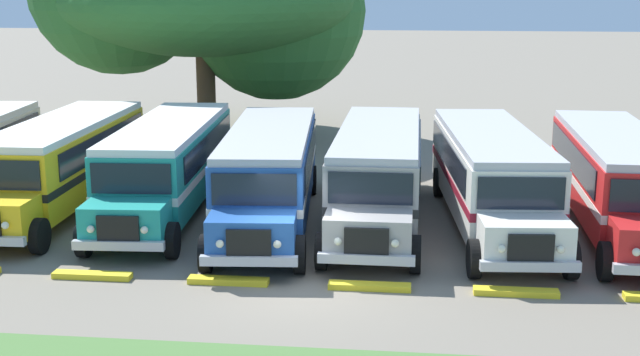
# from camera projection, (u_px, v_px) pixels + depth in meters

# --- Properties ---
(ground_plane) EXTENTS (220.00, 220.00, 0.00)m
(ground_plane) POSITION_uv_depth(u_px,v_px,m) (299.00, 284.00, 20.62)
(ground_plane) COLOR slate
(parked_bus_slot_1) EXTENTS (2.90, 10.87, 2.82)m
(parked_bus_slot_1) POSITION_uv_depth(u_px,v_px,m) (63.00, 159.00, 27.40)
(parked_bus_slot_1) COLOR yellow
(parked_bus_slot_1) RESTS_ON ground_plane
(parked_bus_slot_2) EXTENTS (3.21, 10.92, 2.82)m
(parked_bus_slot_2) POSITION_uv_depth(u_px,v_px,m) (168.00, 162.00, 26.99)
(parked_bus_slot_2) COLOR teal
(parked_bus_slot_2) RESTS_ON ground_plane
(parked_bus_slot_3) EXTENTS (3.44, 10.96, 2.82)m
(parked_bus_slot_3) POSITION_uv_depth(u_px,v_px,m) (269.00, 170.00, 25.81)
(parked_bus_slot_3) COLOR #23519E
(parked_bus_slot_3) RESTS_ON ground_plane
(parked_bus_slot_4) EXTENTS (2.73, 10.85, 2.82)m
(parked_bus_slot_4) POSITION_uv_depth(u_px,v_px,m) (378.00, 170.00, 25.90)
(parked_bus_slot_4) COLOR #9E9993
(parked_bus_slot_4) RESTS_ON ground_plane
(parked_bus_slot_5) EXTENTS (3.44, 10.96, 2.82)m
(parked_bus_slot_5) POSITION_uv_depth(u_px,v_px,m) (491.00, 173.00, 25.42)
(parked_bus_slot_5) COLOR silver
(parked_bus_slot_5) RESTS_ON ground_plane
(parked_bus_slot_6) EXTENTS (2.87, 10.86, 2.82)m
(parked_bus_slot_6) POSITION_uv_depth(u_px,v_px,m) (617.00, 176.00, 25.07)
(parked_bus_slot_6) COLOR red
(parked_bus_slot_6) RESTS_ON ground_plane
(curb_wheelstop_2) EXTENTS (2.00, 0.36, 0.15)m
(curb_wheelstop_2) POSITION_uv_depth(u_px,v_px,m) (92.00, 275.00, 20.99)
(curb_wheelstop_2) COLOR yellow
(curb_wheelstop_2) RESTS_ON ground_plane
(curb_wheelstop_3) EXTENTS (2.00, 0.36, 0.15)m
(curb_wheelstop_3) POSITION_uv_depth(u_px,v_px,m) (228.00, 281.00, 20.61)
(curb_wheelstop_3) COLOR yellow
(curb_wheelstop_3) RESTS_ON ground_plane
(curb_wheelstop_4) EXTENTS (2.00, 0.36, 0.15)m
(curb_wheelstop_4) POSITION_uv_depth(u_px,v_px,m) (370.00, 286.00, 20.24)
(curb_wheelstop_4) COLOR yellow
(curb_wheelstop_4) RESTS_ON ground_plane
(curb_wheelstop_5) EXTENTS (2.00, 0.36, 0.15)m
(curb_wheelstop_5) POSITION_uv_depth(u_px,v_px,m) (516.00, 292.00, 19.87)
(curb_wheelstop_5) COLOR yellow
(curb_wheelstop_5) RESTS_ON ground_plane
(broad_shade_tree) EXTENTS (14.93, 14.40, 11.10)m
(broad_shade_tree) POSITION_uv_depth(u_px,v_px,m) (207.00, 0.00, 38.72)
(broad_shade_tree) COLOR brown
(broad_shade_tree) RESTS_ON ground_plane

